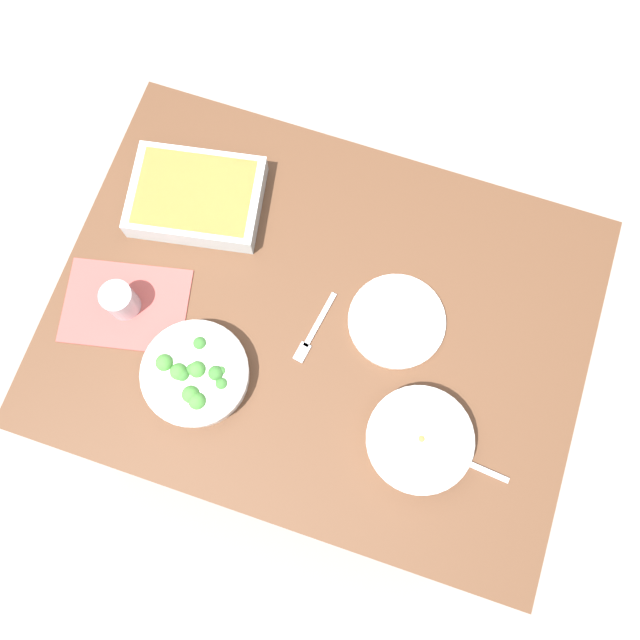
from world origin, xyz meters
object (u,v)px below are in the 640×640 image
object	(u,v)px
stew_bowl	(419,440)
drink_cup	(121,301)
side_plate	(397,321)
spoon_by_stew	(459,459)
broccoli_bowl	(195,374)
baking_dish	(196,196)
fork_on_table	(313,332)

from	to	relation	value
stew_bowl	drink_cup	world-z (taller)	drink_cup
side_plate	spoon_by_stew	distance (m)	0.33
stew_bowl	broccoli_bowl	bearing A→B (deg)	-177.96
baking_dish	drink_cup	xyz separation A→B (m)	(-0.07, -0.29, 0.00)
baking_dish	drink_cup	world-z (taller)	drink_cup
drink_cup	side_plate	xyz separation A→B (m)	(0.59, 0.16, -0.03)
baking_dish	stew_bowl	bearing A→B (deg)	-29.89
broccoli_bowl	side_plate	distance (m)	0.46
fork_on_table	baking_dish	bearing A→B (deg)	149.10
broccoli_bowl	side_plate	bearing A→B (deg)	34.16
broccoli_bowl	spoon_by_stew	bearing A→B (deg)	0.85
broccoli_bowl	side_plate	size ratio (longest dim) A/B	1.07
stew_bowl	spoon_by_stew	world-z (taller)	stew_bowl
broccoli_bowl	drink_cup	bearing A→B (deg)	154.94
side_plate	spoon_by_stew	bearing A→B (deg)	-49.54
drink_cup	spoon_by_stew	bearing A→B (deg)	-6.44
broccoli_bowl	baking_dish	xyz separation A→B (m)	(-0.15, 0.39, 0.00)
side_plate	broccoli_bowl	bearing A→B (deg)	-145.84
stew_bowl	fork_on_table	size ratio (longest dim) A/B	1.29
baking_dish	side_plate	xyz separation A→B (m)	(0.53, -0.13, -0.03)
fork_on_table	drink_cup	bearing A→B (deg)	-169.91
broccoli_bowl	fork_on_table	bearing A→B (deg)	39.87
broccoli_bowl	drink_cup	xyz separation A→B (m)	(-0.21, 0.10, 0.01)
drink_cup	fork_on_table	bearing A→B (deg)	10.09
drink_cup	side_plate	world-z (taller)	drink_cup
drink_cup	fork_on_table	world-z (taller)	drink_cup
baking_dish	spoon_by_stew	bearing A→B (deg)	-27.18
spoon_by_stew	baking_dish	bearing A→B (deg)	152.82
fork_on_table	spoon_by_stew	bearing A→B (deg)	-23.47
stew_bowl	broccoli_bowl	size ratio (longest dim) A/B	0.97
side_plate	spoon_by_stew	xyz separation A→B (m)	(0.21, -0.25, -0.00)
fork_on_table	broccoli_bowl	bearing A→B (deg)	-140.13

